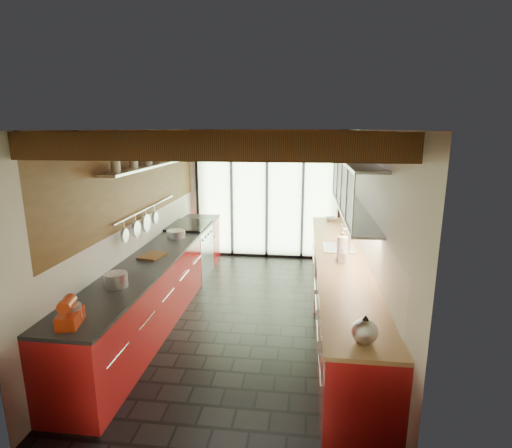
# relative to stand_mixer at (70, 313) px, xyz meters

# --- Properties ---
(ground) EXTENTS (5.50, 5.50, 0.00)m
(ground) POSITION_rel_stand_mixer_xyz_m (1.27, 2.24, -1.03)
(ground) COLOR black
(ground) RESTS_ON ground
(room_shell) EXTENTS (5.50, 5.50, 5.50)m
(room_shell) POSITION_rel_stand_mixer_xyz_m (1.27, 2.24, 0.63)
(room_shell) COLOR silver
(room_shell) RESTS_ON ground
(ceiling_beams) EXTENTS (3.14, 5.06, 4.90)m
(ceiling_beams) POSITION_rel_stand_mixer_xyz_m (1.27, 2.62, 1.44)
(ceiling_beams) COLOR #593316
(ceiling_beams) RESTS_ON ground
(glass_door) EXTENTS (2.95, 0.10, 2.90)m
(glass_door) POSITION_rel_stand_mixer_xyz_m (1.27, 4.94, 0.63)
(glass_door) COLOR #C6EAAD
(glass_door) RESTS_ON ground
(left_counter) EXTENTS (0.68, 5.00, 0.92)m
(left_counter) POSITION_rel_stand_mixer_xyz_m (-0.01, 2.24, -0.56)
(left_counter) COLOR red
(left_counter) RESTS_ON ground
(range_stove) EXTENTS (0.66, 0.90, 0.97)m
(range_stove) POSITION_rel_stand_mixer_xyz_m (-0.01, 3.69, -0.56)
(range_stove) COLOR silver
(range_stove) RESTS_ON ground
(right_counter) EXTENTS (0.68, 5.00, 0.92)m
(right_counter) POSITION_rel_stand_mixer_xyz_m (2.54, 2.24, -0.56)
(right_counter) COLOR red
(right_counter) RESTS_ON ground
(sink_assembly) EXTENTS (0.45, 0.52, 0.43)m
(sink_assembly) POSITION_rel_stand_mixer_xyz_m (2.56, 2.64, -0.07)
(sink_assembly) COLOR silver
(sink_assembly) RESTS_ON right_counter
(upper_cabinets_right) EXTENTS (0.34, 3.00, 3.00)m
(upper_cabinets_right) POSITION_rel_stand_mixer_xyz_m (2.70, 2.54, 0.82)
(upper_cabinets_right) COLOR silver
(upper_cabinets_right) RESTS_ON ground
(left_wall_fixtures) EXTENTS (0.28, 2.60, 0.96)m
(left_wall_fixtures) POSITION_rel_stand_mixer_xyz_m (-0.20, 2.39, 0.86)
(left_wall_fixtures) COLOR silver
(left_wall_fixtures) RESTS_ON ground
(stand_mixer) EXTENTS (0.23, 0.32, 0.27)m
(stand_mixer) POSITION_rel_stand_mixer_xyz_m (0.00, 0.00, 0.00)
(stand_mixer) COLOR #B62E0E
(stand_mixer) RESTS_ON left_counter
(pot_large) EXTENTS (0.32, 0.32, 0.16)m
(pot_large) POSITION_rel_stand_mixer_xyz_m (0.00, 0.87, -0.03)
(pot_large) COLOR silver
(pot_large) RESTS_ON left_counter
(pot_small) EXTENTS (0.31, 0.31, 0.11)m
(pot_small) POSITION_rel_stand_mixer_xyz_m (0.00, 2.96, -0.05)
(pot_small) COLOR silver
(pot_small) RESTS_ON left_counter
(cutting_board) EXTENTS (0.32, 0.40, 0.03)m
(cutting_board) POSITION_rel_stand_mixer_xyz_m (0.00, 1.93, -0.09)
(cutting_board) COLOR brown
(cutting_board) RESTS_ON left_counter
(kettle) EXTENTS (0.24, 0.28, 0.25)m
(kettle) POSITION_rel_stand_mixer_xyz_m (2.54, 0.00, 0.00)
(kettle) COLOR silver
(kettle) RESTS_ON right_counter
(paper_towel) EXTENTS (0.14, 0.14, 0.37)m
(paper_towel) POSITION_rel_stand_mixer_xyz_m (2.54, 2.14, 0.05)
(paper_towel) COLOR white
(paper_towel) RESTS_ON right_counter
(soap_bottle) EXTENTS (0.12, 0.12, 0.20)m
(soap_bottle) POSITION_rel_stand_mixer_xyz_m (2.54, 2.01, -0.00)
(soap_bottle) COLOR silver
(soap_bottle) RESTS_ON right_counter
(bowl) EXTENTS (0.25, 0.25, 0.05)m
(bowl) POSITION_rel_stand_mixer_xyz_m (2.54, 4.49, -0.08)
(bowl) COLOR silver
(bowl) RESTS_ON right_counter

